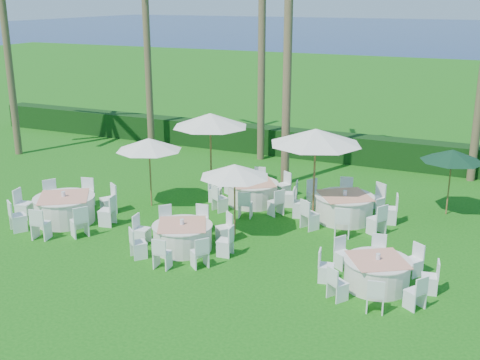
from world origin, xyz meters
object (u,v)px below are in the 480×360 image
object	(u,v)px
umbrella_a	(149,144)
banquet_table_f	(344,207)
banquet_table_b	(183,236)
umbrella_c	(210,120)
umbrella_d	(316,137)
umbrella_b	(235,171)
banquet_table_a	(65,208)
umbrella_green	(452,155)
banquet_table_c	(377,272)
banquet_table_e	(253,192)

from	to	relation	value
umbrella_a	banquet_table_f	bearing A→B (deg)	12.42
banquet_table_f	banquet_table_b	bearing A→B (deg)	-130.44
umbrella_c	umbrella_d	xyz separation A→B (m)	(4.33, -1.03, 0.02)
umbrella_b	banquet_table_a	bearing A→B (deg)	-167.39
banquet_table_f	umbrella_a	size ratio (longest dim) A/B	1.39
umbrella_d	umbrella_green	xyz separation A→B (m)	(4.07, 1.87, -0.64)
umbrella_c	umbrella_d	distance (m)	4.45
banquet_table_f	umbrella_c	bearing A→B (deg)	168.62
umbrella_b	umbrella_green	size ratio (longest dim) A/B	1.01
umbrella_b	umbrella_d	xyz separation A→B (m)	(1.63, 2.71, 0.62)
banquet_table_f	umbrella_c	distance (m)	5.94
umbrella_d	umbrella_a	bearing A→B (deg)	-164.60
banquet_table_a	umbrella_green	xyz separation A→B (m)	(11.17, 5.80, 1.58)
banquet_table_c	umbrella_a	world-z (taller)	umbrella_a
umbrella_c	umbrella_d	world-z (taller)	umbrella_d
umbrella_d	umbrella_c	bearing A→B (deg)	166.68
banquet_table_b	umbrella_green	bearing A→B (deg)	43.05
umbrella_d	umbrella_green	size ratio (longest dim) A/B	1.36
umbrella_d	banquet_table_c	bearing A→B (deg)	-54.84
banquet_table_b	umbrella_b	world-z (taller)	umbrella_b
banquet_table_e	umbrella_green	distance (m)	6.76
umbrella_a	umbrella_d	xyz separation A→B (m)	(5.39, 1.48, 0.47)
umbrella_a	umbrella_c	world-z (taller)	umbrella_c
banquet_table_c	banquet_table_f	xyz separation A→B (m)	(-1.98, 4.27, 0.05)
banquet_table_b	umbrella_green	distance (m)	9.19
banquet_table_f	umbrella_c	size ratio (longest dim) A/B	1.15
banquet_table_a	banquet_table_c	distance (m)	10.16
banquet_table_c	umbrella_a	bearing A→B (deg)	161.37
banquet_table_b	umbrella_a	distance (m)	4.39
banquet_table_e	umbrella_a	world-z (taller)	umbrella_a
umbrella_c	umbrella_a	bearing A→B (deg)	-112.78
umbrella_d	umbrella_green	world-z (taller)	umbrella_d
banquet_table_b	banquet_table_f	distance (m)	5.58
banquet_table_b	banquet_table_a	bearing A→B (deg)	175.34
banquet_table_a	banquet_table_f	size ratio (longest dim) A/B	1.02
umbrella_a	umbrella_d	world-z (taller)	umbrella_d
banquet_table_b	umbrella_c	xyz separation A→B (m)	(-1.79, 5.33, 2.25)
banquet_table_a	umbrella_c	size ratio (longest dim) A/B	1.17
umbrella_a	umbrella_d	bearing A→B (deg)	15.40
banquet_table_e	umbrella_green	size ratio (longest dim) A/B	1.41
banquet_table_c	umbrella_green	xyz separation A→B (m)	(1.02, 6.20, 1.64)
banquet_table_a	umbrella_green	distance (m)	12.69
banquet_table_e	banquet_table_c	bearing A→B (deg)	-40.22
umbrella_c	banquet_table_a	bearing A→B (deg)	-119.19
banquet_table_e	umbrella_a	distance (m)	3.96
banquet_table_a	umbrella_b	distance (m)	5.84
umbrella_d	banquet_table_e	bearing A→B (deg)	175.79
banquet_table_b	umbrella_a	size ratio (longest dim) A/B	1.26
banquet_table_e	umbrella_d	world-z (taller)	umbrella_d
banquet_table_c	umbrella_green	bearing A→B (deg)	80.69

